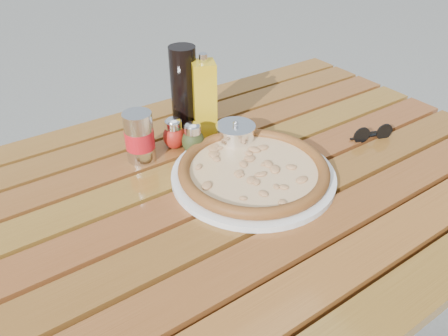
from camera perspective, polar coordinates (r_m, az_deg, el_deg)
table at (r=0.99m, az=0.66°, el=-5.59°), size 1.40×0.90×0.75m
plate at (r=0.96m, az=3.83°, el=-0.92°), size 0.43×0.43×0.01m
pizza at (r=0.95m, az=3.87°, el=-0.15°), size 0.36×0.36×0.03m
pepper_shaker at (r=1.06m, az=-6.55°, el=4.51°), size 0.06×0.06×0.08m
oregano_shaker at (r=1.03m, az=-4.08°, el=3.90°), size 0.06×0.06×0.08m
dark_bottle at (r=1.11m, az=-5.24°, el=10.11°), size 0.08×0.08×0.22m
soda_can at (r=1.01m, az=-10.98°, el=3.95°), size 0.07×0.07×0.12m
olive_oil_cruet at (r=1.09m, az=-2.60°, el=9.05°), size 0.07×0.07×0.21m
parmesan_tin at (r=1.06m, az=1.50°, el=4.21°), size 0.11×0.11×0.07m
sunglasses at (r=1.16m, az=18.81°, el=4.24°), size 0.11×0.05×0.04m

